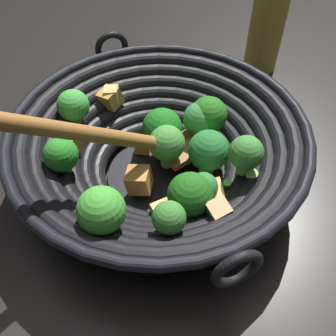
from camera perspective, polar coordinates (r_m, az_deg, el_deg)
ground_plane at (r=0.56m, az=-1.26°, el=-1.51°), size 4.00×4.00×0.00m
wok at (r=0.51m, az=-1.31°, el=3.08°), size 0.42×0.41×0.24m
cooking_oil_bottle at (r=0.74m, az=14.59°, el=20.63°), size 0.06×0.06×0.24m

